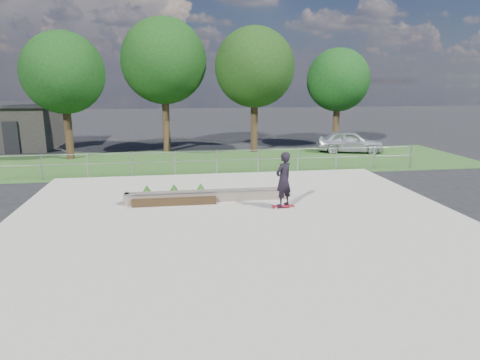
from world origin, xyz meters
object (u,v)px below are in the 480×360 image
planter_bed (174,196)px  skateboarder (284,179)px  parked_car (350,142)px  grind_ledge (207,196)px

planter_bed → skateboarder: (3.78, -1.44, 0.85)m
skateboarder → parked_car: bearing=57.7°
grind_ledge → planter_bed: 1.21m
planter_bed → skateboarder: size_ratio=1.51×
grind_ledge → skateboarder: (2.58, -1.28, 0.83)m
planter_bed → skateboarder: 4.13m
grind_ledge → parked_car: size_ratio=1.47×
skateboarder → parked_car: (7.22, 11.42, -0.40)m
skateboarder → parked_car: skateboarder is taller
planter_bed → grind_ledge: bearing=-7.5°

